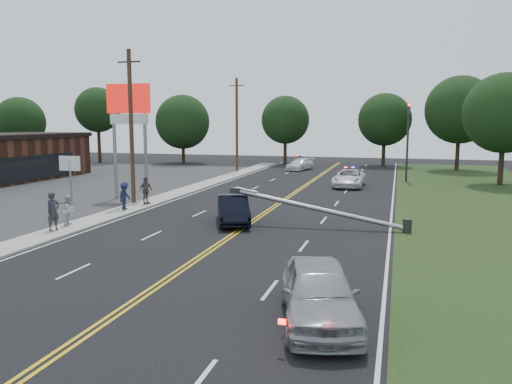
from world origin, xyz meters
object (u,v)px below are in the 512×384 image
(emergency_a, at_px, (349,178))
(bystander_d, at_px, (146,190))
(bystander_a, at_px, (53,211))
(bystander_b, at_px, (69,210))
(bystander_c, at_px, (125,196))
(waiting_sedan, at_px, (319,292))
(small_sign, at_px, (70,167))
(emergency_b, at_px, (300,164))
(traffic_signal, at_px, (408,135))
(utility_pole_far, at_px, (237,125))
(crashed_sedan, at_px, (233,210))
(utility_pole_mid, at_px, (131,127))
(fallen_streetlight, at_px, (328,211))
(pylon_sign, at_px, (129,113))

(emergency_a, distance_m, bystander_d, 17.71)
(bystander_a, relative_size, bystander_b, 1.22)
(bystander_c, relative_size, bystander_d, 0.93)
(waiting_sedan, relative_size, bystander_d, 2.73)
(small_sign, xyz_separation_m, emergency_b, (10.91, 26.15, -1.69))
(traffic_signal, distance_m, emergency_b, 14.45)
(small_sign, bearing_deg, utility_pole_far, 77.69)
(crashed_sedan, xyz_separation_m, bystander_b, (-7.84, -3.27, 0.16))
(utility_pole_mid, relative_size, bystander_a, 5.22)
(traffic_signal, height_order, bystander_c, traffic_signal)
(emergency_a, height_order, bystander_a, bystander_a)
(utility_pole_mid, distance_m, bystander_d, 4.22)
(bystander_b, xyz_separation_m, bystander_c, (0.40, 4.80, 0.06))
(waiting_sedan, xyz_separation_m, bystander_c, (-13.94, 13.54, 0.12))
(small_sign, height_order, traffic_signal, traffic_signal)
(utility_pole_far, distance_m, bystander_a, 31.04)
(small_sign, distance_m, utility_pole_far, 22.68)
(fallen_streetlight, relative_size, utility_pole_far, 0.94)
(fallen_streetlight, xyz_separation_m, utility_pole_mid, (-13.39, 4.00, 4.17))
(pylon_sign, bearing_deg, bystander_a, -79.99)
(pylon_sign, xyz_separation_m, small_sign, (-3.50, -2.00, -3.66))
(pylon_sign, distance_m, bystander_c, 7.16)
(bystander_a, bearing_deg, waiting_sedan, -103.48)
(emergency_b, bearing_deg, waiting_sedan, -63.33)
(fallen_streetlight, height_order, bystander_c, fallen_streetlight)
(bystander_a, bearing_deg, bystander_c, 11.22)
(crashed_sedan, relative_size, emergency_a, 0.87)
(traffic_signal, height_order, utility_pole_mid, utility_pole_mid)
(bystander_b, bearing_deg, waiting_sedan, -133.57)
(emergency_b, height_order, bystander_a, bystander_a)
(crashed_sedan, xyz_separation_m, emergency_a, (4.52, 17.01, -0.03))
(traffic_signal, relative_size, bystander_b, 4.50)
(utility_pole_far, bearing_deg, bystander_d, -87.23)
(fallen_streetlight, relative_size, emergency_a, 1.81)
(small_sign, height_order, bystander_c, small_sign)
(crashed_sedan, distance_m, emergency_b, 30.36)
(utility_pole_far, height_order, waiting_sedan, utility_pole_far)
(pylon_sign, xyz_separation_m, bystander_d, (2.38, -2.35, -4.98))
(fallen_streetlight, relative_size, bystander_c, 5.57)
(utility_pole_far, distance_m, waiting_sedan, 41.14)
(bystander_b, distance_m, bystander_c, 4.82)
(bystander_c, bearing_deg, utility_pole_far, 1.49)
(utility_pole_mid, bearing_deg, utility_pole_far, 90.00)
(bystander_b, bearing_deg, emergency_b, -21.72)
(fallen_streetlight, xyz_separation_m, utility_pole_far, (-13.39, 26.00, 4.17))
(bystander_a, bearing_deg, pylon_sign, 23.90)
(fallen_streetlight, xyz_separation_m, crashed_sedan, (-5.06, -0.13, -0.17))
(utility_pole_far, height_order, bystander_c, utility_pole_far)
(traffic_signal, distance_m, crashed_sedan, 24.20)
(emergency_a, bearing_deg, bystander_d, -131.08)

